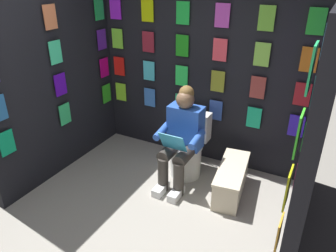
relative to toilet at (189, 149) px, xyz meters
name	(u,v)px	position (x,y,z in m)	size (l,w,h in m)	color
display_wall_back	(202,79)	(0.06, -0.48, 0.77)	(2.90, 0.14, 2.19)	black
display_wall_left	(315,139)	(-1.39, 0.59, 0.77)	(0.14, 2.04, 2.19)	black
display_wall_right	(56,86)	(1.51, 0.59, 0.77)	(0.14, 2.04, 2.19)	black
toilet	(189,149)	(0.00, 0.00, 0.00)	(0.41, 0.55, 0.77)	white
person_reading	(181,137)	(0.00, 0.23, 0.27)	(0.52, 0.68, 1.19)	blue
comic_longbox_near	(231,180)	(-0.62, 0.18, -0.15)	(0.39, 0.85, 0.35)	beige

